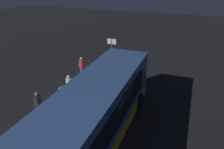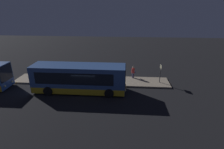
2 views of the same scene
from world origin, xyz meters
TOP-DOWN VIEW (x-y plane):
  - ground at (0.00, 0.00)m, footprint 80.00×80.00m
  - platform at (0.00, 3.15)m, footprint 20.00×3.10m
  - bus_lead at (-0.84, 0.16)m, footprint 10.54×2.85m
  - passenger_boarding at (2.08, 3.42)m, footprint 0.65×0.59m
  - passenger_waiting at (-0.46, 3.92)m, footprint 0.61×0.66m
  - passenger_with_bags at (5.47, 4.33)m, footprint 0.63×0.66m
  - suitcase at (2.00, 4.03)m, footprint 0.35×0.25m
  - sign_post at (8.77, 3.03)m, footprint 0.10×0.81m
  - trash_bin at (-1.25, 3.34)m, footprint 0.44×0.44m

SIDE VIEW (x-z plane):
  - ground at x=0.00m, z-range 0.00..0.00m
  - platform at x=0.00m, z-range 0.00..0.18m
  - trash_bin at x=-1.25m, z-range 0.18..0.83m
  - suitcase at x=2.00m, z-range 0.07..0.98m
  - passenger_with_bags at x=5.47m, z-range 0.23..1.81m
  - passenger_waiting at x=-0.46m, z-range 0.24..1.86m
  - passenger_boarding at x=2.08m, z-range 0.24..1.87m
  - bus_lead at x=-0.84m, z-range -0.01..3.15m
  - sign_post at x=8.77m, z-range 0.54..2.90m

